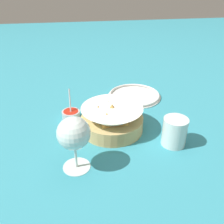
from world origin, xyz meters
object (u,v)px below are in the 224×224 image
food_basket (112,119)px  sauce_cup (71,115)px  beer_mug (174,132)px  wine_glass (74,135)px  side_plate (134,95)px

food_basket → sauce_cup: bearing=56.9°
food_basket → beer_mug: food_basket is taller
food_basket → sauce_cup: (0.09, 0.14, -0.02)m
food_basket → sauce_cup: sauce_cup is taller
wine_glass → sauce_cup: bearing=2.3°
food_basket → side_plate: bearing=-30.1°
wine_glass → side_plate: size_ratio=0.70×
side_plate → sauce_cup: bearing=117.9°
sauce_cup → beer_mug: bearing=-121.9°
side_plate → beer_mug: bearing=-172.5°
food_basket → sauce_cup: 0.16m
beer_mug → side_plate: beer_mug is taller
food_basket → wine_glass: size_ratio=1.32×
sauce_cup → wine_glass: wine_glass is taller
beer_mug → side_plate: 0.35m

